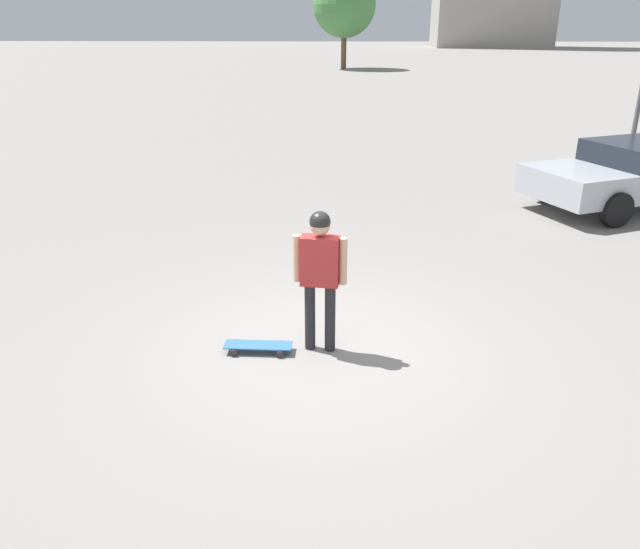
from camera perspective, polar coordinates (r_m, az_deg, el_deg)
ground_plane at (r=7.21m, az=0.00°, el=-6.80°), size 220.00×220.00×0.00m
person at (r=6.77m, az=0.00°, el=0.79°), size 0.26×0.59×1.64m
skateboard at (r=7.15m, az=-5.68°, el=-6.52°), size 0.29×0.77×0.09m
car_parked_near at (r=14.08m, az=27.22°, el=8.32°), size 3.48×4.91×1.30m
tree_distant at (r=50.54m, az=2.24°, el=23.42°), size 4.71×4.71×6.91m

